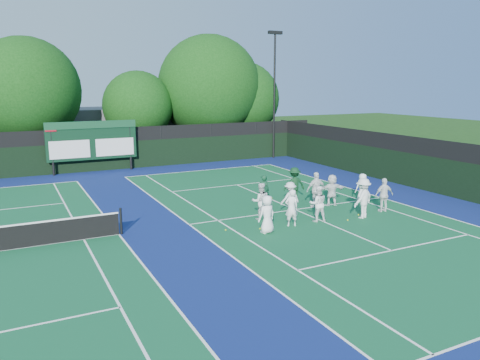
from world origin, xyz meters
name	(u,v)px	position (x,y,z in m)	size (l,w,h in m)	color
ground	(307,215)	(0.00, 0.00, 0.00)	(120.00, 120.00, 0.00)	#16390F
court_apron	(178,226)	(-6.00, 1.00, 0.00)	(34.00, 32.00, 0.01)	navy
near_court	(295,210)	(0.00, 1.00, 0.01)	(11.05, 23.85, 0.01)	#11532E
back_fence	(107,151)	(-6.00, 16.00, 1.36)	(34.00, 0.08, 3.00)	black
divider_fence_right	(430,168)	(9.00, 1.00, 1.36)	(0.08, 32.00, 3.00)	black
scoreboard	(92,141)	(-7.01, 15.59, 2.19)	(6.00, 0.21, 3.55)	black
clubhouse	(134,130)	(-2.00, 24.00, 2.00)	(18.00, 6.00, 4.00)	#5B5B60
light_pole_right	(274,80)	(7.50, 15.70, 6.30)	(1.20, 0.30, 10.12)	black
tree_b	(29,93)	(-10.49, 19.58, 5.37)	(7.51, 7.51, 9.32)	black
tree_c	(140,108)	(-2.58, 19.58, 4.18)	(5.48, 5.48, 7.06)	black
tree_d	(211,89)	(3.56, 19.58, 5.58)	(8.56, 8.56, 10.08)	black
tree_e	(244,101)	(6.69, 19.58, 4.59)	(6.40, 6.40, 7.96)	black
tennis_ball_0	(260,229)	(-3.05, -0.96, 0.03)	(0.07, 0.07, 0.07)	#C3D318
tennis_ball_2	(358,215)	(2.07, -1.17, 0.03)	(0.07, 0.07, 0.07)	#C3D318
tennis_ball_3	(226,230)	(-4.42, -0.48, 0.03)	(0.07, 0.07, 0.07)	#C3D318
tennis_ball_4	(272,198)	(0.12, 3.45, 0.03)	(0.07, 0.07, 0.07)	#C3D318
tennis_ball_5	(348,220)	(1.07, -1.62, 0.03)	(0.07, 0.07, 0.07)	#C3D318
player_front_0	(267,214)	(-3.03, -1.50, 0.79)	(0.77, 0.50, 1.58)	white
player_front_1	(292,208)	(-1.62, -1.16, 0.81)	(0.59, 0.39, 1.62)	white
player_front_2	(318,204)	(-0.19, -1.07, 0.81)	(0.79, 0.61, 1.62)	white
player_front_3	(363,198)	(1.95, -1.55, 0.92)	(1.19, 0.68, 1.84)	white
player_front_4	(384,195)	(3.58, -1.17, 0.82)	(0.96, 0.40, 1.64)	white
player_back_0	(261,201)	(-2.29, 0.36, 0.84)	(0.81, 0.63, 1.67)	silver
player_back_1	(290,198)	(-0.63, 0.51, 0.77)	(0.99, 0.57, 1.53)	silver
player_back_2	(316,190)	(1.16, 0.93, 0.89)	(1.04, 0.43, 1.78)	silver
player_back_3	(332,190)	(2.08, 0.89, 0.80)	(1.48, 0.47, 1.59)	white
player_back_4	(362,188)	(3.99, 0.82, 0.74)	(0.72, 0.47, 1.48)	white
coach_left	(263,191)	(-1.04, 2.31, 0.79)	(0.58, 0.38, 1.59)	#103B23
coach_right	(294,184)	(0.92, 2.52, 0.89)	(1.15, 0.66, 1.78)	#0D3219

